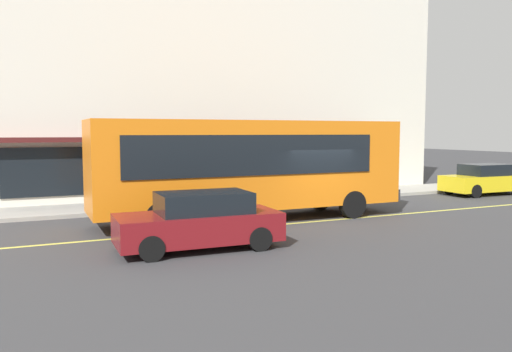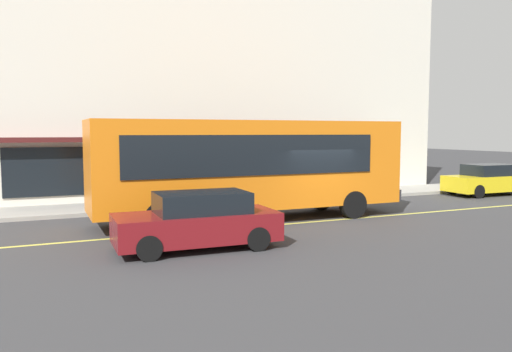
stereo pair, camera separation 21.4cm
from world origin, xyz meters
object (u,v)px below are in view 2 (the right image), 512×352
pedestrian_by_curb (336,170)px  car_maroon (198,221)px  traffic_light (377,144)px  bus (252,164)px  pedestrian_near_storefront (323,172)px  car_yellow (488,180)px

pedestrian_by_curb → car_maroon: bearing=-139.3°
pedestrian_by_curb → traffic_light: bearing=-33.0°
bus → pedestrian_near_storefront: size_ratio=6.03×
car_yellow → pedestrian_near_storefront: pedestrian_near_storefront is taller
bus → traffic_light: bus is taller
car_yellow → bus: bearing=-172.3°
car_maroon → car_yellow: bearing=17.7°
pedestrian_near_storefront → pedestrian_by_curb: pedestrian_near_storefront is taller
car_maroon → pedestrian_near_storefront: pedestrian_near_storefront is taller
pedestrian_by_curb → car_yellow: bearing=-24.4°
bus → traffic_light: size_ratio=3.49×
car_maroon → pedestrian_by_curb: 12.94m
bus → car_yellow: 13.74m
pedestrian_near_storefront → traffic_light: bearing=1.8°
car_maroon → car_yellow: size_ratio=1.00×
traffic_light → car_yellow: traffic_light is taller
bus → traffic_light: 9.20m
bus → pedestrian_by_curb: 8.35m
traffic_light → car_maroon: size_ratio=0.73×
car_maroon → pedestrian_near_storefront: (8.35, 7.27, 0.53)m
car_yellow → pedestrian_near_storefront: (-8.31, 1.95, 0.53)m
pedestrian_near_storefront → bus: bearing=-144.2°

